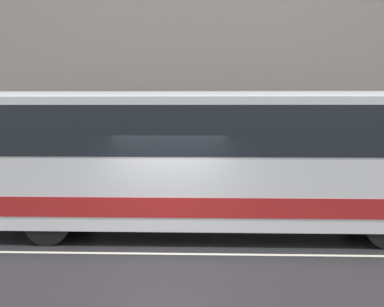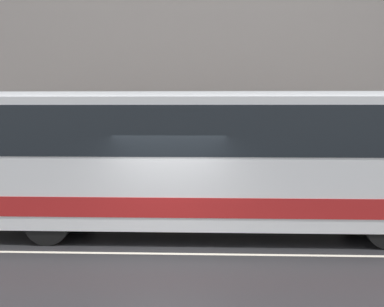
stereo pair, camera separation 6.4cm
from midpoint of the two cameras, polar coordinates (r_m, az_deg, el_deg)
name	(u,v)px [view 2 (the right image)]	position (r m, az deg, el deg)	size (l,w,h in m)	color
ground_plane	(167,254)	(11.57, -2.53, -10.65)	(60.00, 60.00, 0.00)	#262628
sidewalk	(183,205)	(16.76, -0.91, -5.56)	(60.00, 2.71, 0.14)	gray
building_facade	(185,68)	(18.04, -0.64, 9.16)	(60.00, 0.35, 9.24)	gray
lane_stripe	(167,254)	(11.57, -2.53, -10.63)	(54.00, 0.14, 0.01)	beige
transit_bus	(200,155)	(12.95, 0.95, -0.20)	(11.61, 2.60, 3.46)	white
pedestrian_waiting	(57,178)	(17.23, -14.07, -2.56)	(0.36, 0.36, 1.68)	maroon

